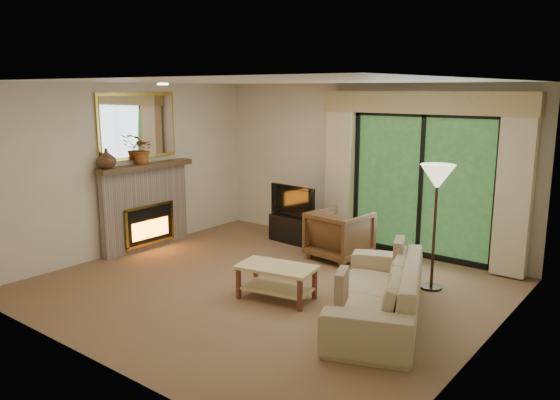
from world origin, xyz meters
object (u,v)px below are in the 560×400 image
Objects in this scene: media_console at (296,229)px; coffee_table at (277,282)px; armchair at (340,235)px; sofa at (378,291)px.

media_console is 0.94× the size of coffee_table.
coffee_table is (0.25, -1.85, -0.16)m from armchair.
sofa is (1.50, -1.62, -0.04)m from armchair.
media_console is 1.12m from armchair.
armchair is 0.87× the size of coffee_table.
sofa is at bearing -0.01° from coffee_table.
armchair is at bearing -12.86° from media_console.
sofa is at bearing 139.15° from armchair.
media_console is at bearing -11.28° from armchair.
sofa is (2.55, -1.95, 0.11)m from media_console.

